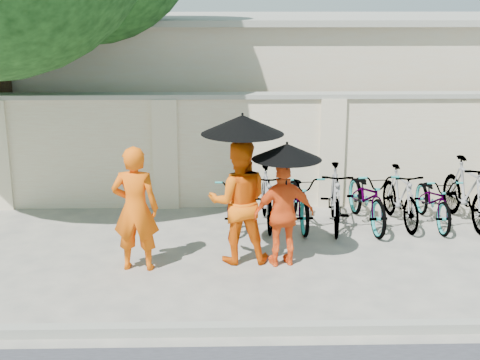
{
  "coord_description": "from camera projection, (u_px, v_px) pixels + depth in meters",
  "views": [
    {
      "loc": [
        0.06,
        -8.64,
        3.77
      ],
      "look_at": [
        0.29,
        0.97,
        1.1
      ],
      "focal_mm": 50.0,
      "sensor_mm": 36.0,
      "label": 1
    }
  ],
  "objects": [
    {
      "name": "bike_4",
      "position": [
        367.0,
        197.0,
        11.19
      ],
      "size": [
        0.87,
        1.97,
        1.0
      ],
      "primitive_type": "imported",
      "rotation": [
        0.0,
        0.0,
        0.11
      ],
      "color": "gray",
      "rests_on": "ground"
    },
    {
      "name": "bike_3",
      "position": [
        335.0,
        198.0,
        11.06
      ],
      "size": [
        0.68,
        1.79,
        1.05
      ],
      "primitive_type": "imported",
      "rotation": [
        0.0,
        0.0,
        -0.11
      ],
      "color": "gray",
      "rests_on": "ground"
    },
    {
      "name": "bike_1",
      "position": [
        267.0,
        198.0,
        11.18
      ],
      "size": [
        0.51,
        1.64,
        0.98
      ],
      "primitive_type": "imported",
      "rotation": [
        0.0,
        0.0,
        0.03
      ],
      "color": "gray",
      "rests_on": "ground"
    },
    {
      "name": "parasol_right",
      "position": [
        287.0,
        152.0,
        9.16
      ],
      "size": [
        0.97,
        0.97,
        0.95
      ],
      "color": "black",
      "rests_on": "ground"
    },
    {
      "name": "bike_0",
      "position": [
        233.0,
        199.0,
        11.26
      ],
      "size": [
        0.6,
        1.69,
        0.88
      ],
      "primitive_type": "imported",
      "rotation": [
        0.0,
        0.0,
        -0.01
      ],
      "color": "gray",
      "rests_on": "ground"
    },
    {
      "name": "ground",
      "position": [
        221.0,
        274.0,
        9.33
      ],
      "size": [
        80.0,
        80.0,
        0.0
      ],
      "primitive_type": "plane",
      "color": "#A89F8B"
    },
    {
      "name": "bike_7",
      "position": [
        467.0,
        192.0,
        11.24
      ],
      "size": [
        0.7,
        1.91,
        1.12
      ],
      "primitive_type": "imported",
      "rotation": [
        0.0,
        0.0,
        0.1
      ],
      "color": "gray",
      "rests_on": "ground"
    },
    {
      "name": "monk_right",
      "position": [
        284.0,
        214.0,
        9.49
      ],
      "size": [
        0.94,
        0.54,
        1.52
      ],
      "primitive_type": "imported",
      "rotation": [
        0.0,
        0.0,
        3.34
      ],
      "color": "#FF5719",
      "rests_on": "ground"
    },
    {
      "name": "bike_2",
      "position": [
        300.0,
        198.0,
        11.25
      ],
      "size": [
        0.71,
        1.83,
        0.94
      ],
      "primitive_type": "imported",
      "rotation": [
        0.0,
        0.0,
        0.05
      ],
      "color": "gray",
      "rests_on": "ground"
    },
    {
      "name": "bike_5",
      "position": [
        400.0,
        197.0,
        11.24
      ],
      "size": [
        0.64,
        1.67,
        0.98
      ],
      "primitive_type": "imported",
      "rotation": [
        0.0,
        0.0,
        0.11
      ],
      "color": "gray",
      "rests_on": "ground"
    },
    {
      "name": "bike_6",
      "position": [
        434.0,
        200.0,
        11.24
      ],
      "size": [
        0.65,
        1.7,
        0.88
      ],
      "primitive_type": "imported",
      "rotation": [
        0.0,
        0.0,
        0.04
      ],
      "color": "gray",
      "rests_on": "ground"
    },
    {
      "name": "building_behind",
      "position": [
        306.0,
        90.0,
        15.69
      ],
      "size": [
        14.0,
        6.0,
        3.2
      ],
      "primitive_type": "cube",
      "color": "#BDB8A3",
      "rests_on": "ground"
    },
    {
      "name": "kerb",
      "position": [
        220.0,
        329.0,
        7.68
      ],
      "size": [
        40.0,
        0.16,
        0.12
      ],
      "primitive_type": "cube",
      "color": "gray",
      "rests_on": "ground"
    },
    {
      "name": "parasol_center",
      "position": [
        242.0,
        124.0,
        9.2
      ],
      "size": [
        1.16,
        1.16,
        1.15
      ],
      "color": "black",
      "rests_on": "ground"
    },
    {
      "name": "monk_center",
      "position": [
        239.0,
        202.0,
        9.58
      ],
      "size": [
        0.9,
        0.71,
        1.81
      ],
      "primitive_type": "imported",
      "rotation": [
        0.0,
        0.0,
        3.17
      ],
      "color": "#FB650A",
      "rests_on": "ground"
    },
    {
      "name": "monk_left",
      "position": [
        135.0,
        209.0,
        9.3
      ],
      "size": [
        0.68,
        0.47,
        1.79
      ],
      "primitive_type": "imported",
      "rotation": [
        0.0,
        0.0,
        3.07
      ],
      "color": "#FF5F08",
      "rests_on": "ground"
    },
    {
      "name": "compound_wall",
      "position": [
        276.0,
        152.0,
        12.17
      ],
      "size": [
        20.0,
        0.3,
        2.0
      ],
      "primitive_type": "cube",
      "color": "beige",
      "rests_on": "ground"
    }
  ]
}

